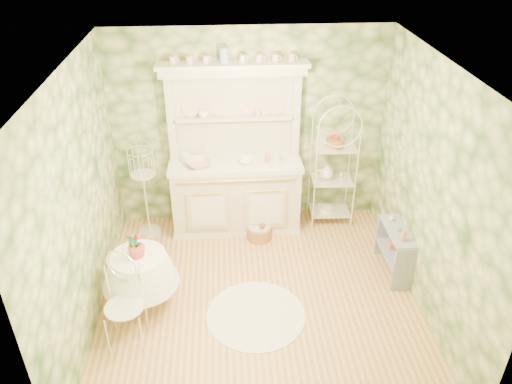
{
  "coord_description": "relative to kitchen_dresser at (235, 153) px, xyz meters",
  "views": [
    {
      "loc": [
        -0.34,
        -4.31,
        4.01
      ],
      "look_at": [
        0.0,
        0.5,
        1.15
      ],
      "focal_mm": 35.0,
      "sensor_mm": 36.0,
      "label": 1
    }
  ],
  "objects": [
    {
      "name": "side_shelf",
      "position": [
        1.88,
        -1.13,
        -0.86
      ],
      "size": [
        0.33,
        0.7,
        0.57
      ],
      "primitive_type": "cube",
      "rotation": [
        0.0,
        0.0,
        -0.12
      ],
      "color": "#8691A8",
      "rests_on": "floor"
    },
    {
      "name": "lace_rug",
      "position": [
        0.15,
        -1.77,
        -1.14
      ],
      "size": [
        1.17,
        1.17,
        0.01
      ],
      "primitive_type": "cylinder",
      "rotation": [
        0.0,
        0.0,
        -0.06
      ],
      "color": "white",
      "rests_on": "floor"
    },
    {
      "name": "wall_front",
      "position": [
        0.2,
        -3.32,
        0.21
      ],
      "size": [
        3.6,
        3.6,
        0.0
      ],
      "primitive_type": "plane",
      "color": "beige",
      "rests_on": "floor"
    },
    {
      "name": "wall_left",
      "position": [
        -1.6,
        -1.52,
        0.21
      ],
      "size": [
        3.6,
        3.6,
        0.0
      ],
      "primitive_type": "plane",
      "color": "beige",
      "rests_on": "floor"
    },
    {
      "name": "potted_geranium",
      "position": [
        -1.11,
        -1.53,
        -0.3
      ],
      "size": [
        0.16,
        0.12,
        0.29
      ],
      "primitive_type": "imported",
      "rotation": [
        0.0,
        0.0,
        0.09
      ],
      "color": "#3F7238",
      "rests_on": "round_table"
    },
    {
      "name": "bottle_amber",
      "position": [
        1.87,
        -1.33,
        -0.46
      ],
      "size": [
        0.08,
        0.08,
        0.17
      ],
      "primitive_type": "imported",
      "rotation": [
        0.0,
        0.0,
        0.2
      ],
      "color": "#D07F4E",
      "rests_on": "side_shelf"
    },
    {
      "name": "cup_left",
      "position": [
        -0.39,
        0.16,
        0.47
      ],
      "size": [
        0.16,
        0.16,
        0.1
      ],
      "primitive_type": "imported",
      "rotation": [
        0.0,
        0.0,
        -0.29
      ],
      "color": "white",
      "rests_on": "kitchen_dresser"
    },
    {
      "name": "birdcage_stand",
      "position": [
        -1.21,
        -0.07,
        -0.48
      ],
      "size": [
        0.33,
        0.33,
        1.33
      ],
      "primitive_type": "cube",
      "rotation": [
        0.0,
        0.0,
        -0.04
      ],
      "color": "white",
      "rests_on": "floor"
    },
    {
      "name": "wall_right",
      "position": [
        2.0,
        -1.52,
        0.21
      ],
      "size": [
        3.6,
        3.6,
        0.0
      ],
      "primitive_type": "plane",
      "color": "beige",
      "rests_on": "floor"
    },
    {
      "name": "cafe_chair",
      "position": [
        -1.21,
        -2.02,
        -0.65
      ],
      "size": [
        0.6,
        0.6,
        1.0
      ],
      "primitive_type": "cube",
      "rotation": [
        0.0,
        0.0,
        -0.43
      ],
      "color": "white",
      "rests_on": "floor"
    },
    {
      "name": "bowl_white",
      "position": [
        0.15,
        -0.02,
        -0.13
      ],
      "size": [
        0.23,
        0.23,
        0.07
      ],
      "primitive_type": "imported",
      "rotation": [
        0.0,
        0.0,
        0.02
      ],
      "color": "white",
      "rests_on": "kitchen_dresser"
    },
    {
      "name": "cup_right",
      "position": [
        0.31,
        0.16,
        0.47
      ],
      "size": [
        0.13,
        0.13,
        0.1
      ],
      "primitive_type": "imported",
      "rotation": [
        0.0,
        0.0,
        -0.28
      ],
      "color": "white",
      "rests_on": "kitchen_dresser"
    },
    {
      "name": "round_table",
      "position": [
        -1.1,
        -1.53,
        -0.83
      ],
      "size": [
        0.75,
        0.75,
        0.63
      ],
      "primitive_type": "cylinder",
      "rotation": [
        0.0,
        0.0,
        0.38
      ],
      "color": "white",
      "rests_on": "floor"
    },
    {
      "name": "kitchen_dresser",
      "position": [
        0.0,
        0.0,
        0.0
      ],
      "size": [
        1.87,
        0.61,
        2.29
      ],
      "primitive_type": "cube",
      "color": "silver",
      "rests_on": "floor"
    },
    {
      "name": "floor",
      "position": [
        0.2,
        -1.52,
        -1.15
      ],
      "size": [
        3.6,
        3.6,
        0.0
      ],
      "primitive_type": "plane",
      "color": "tan",
      "rests_on": "ground"
    },
    {
      "name": "ceiling",
      "position": [
        0.2,
        -1.52,
        1.56
      ],
      "size": [
        3.6,
        3.6,
        0.0
      ],
      "primitive_type": "plane",
      "color": "white",
      "rests_on": "floor"
    },
    {
      "name": "bottle_blue",
      "position": [
        1.88,
        -1.15,
        -0.49
      ],
      "size": [
        0.04,
        0.04,
        0.1
      ],
      "primitive_type": "imported",
      "rotation": [
        0.0,
        0.0,
        0.02
      ],
      "color": "#80A2CD",
      "rests_on": "side_shelf"
    },
    {
      "name": "wall_back",
      "position": [
        0.2,
        0.28,
        0.21
      ],
      "size": [
        3.6,
        3.6,
        0.0
      ],
      "primitive_type": "plane",
      "color": "beige",
      "rests_on": "floor"
    },
    {
      "name": "bottle_glass",
      "position": [
        1.86,
        -0.91,
        -0.5
      ],
      "size": [
        0.08,
        0.08,
        0.09
      ],
      "primitive_type": "imported",
      "rotation": [
        0.0,
        0.0,
        0.22
      ],
      "color": "silver",
      "rests_on": "side_shelf"
    },
    {
      "name": "bakers_rack",
      "position": [
        1.33,
        0.08,
        -0.19
      ],
      "size": [
        0.61,
        0.45,
        1.9
      ],
      "primitive_type": "cube",
      "rotation": [
        0.0,
        0.0,
        -0.04
      ],
      "color": "white",
      "rests_on": "floor"
    },
    {
      "name": "floor_basket",
      "position": [
        0.29,
        -0.32,
        -1.02
      ],
      "size": [
        0.4,
        0.4,
        0.25
      ],
      "primitive_type": "cylinder",
      "rotation": [
        0.0,
        0.0,
        -0.04
      ],
      "color": "#A87241",
      "rests_on": "floor"
    },
    {
      "name": "bowl_floral",
      "position": [
        -0.48,
        -0.07,
        -0.13
      ],
      "size": [
        0.41,
        0.41,
        0.08
      ],
      "primitive_type": "imported",
      "rotation": [
        0.0,
        0.0,
        0.35
      ],
      "color": "white",
      "rests_on": "kitchen_dresser"
    }
  ]
}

